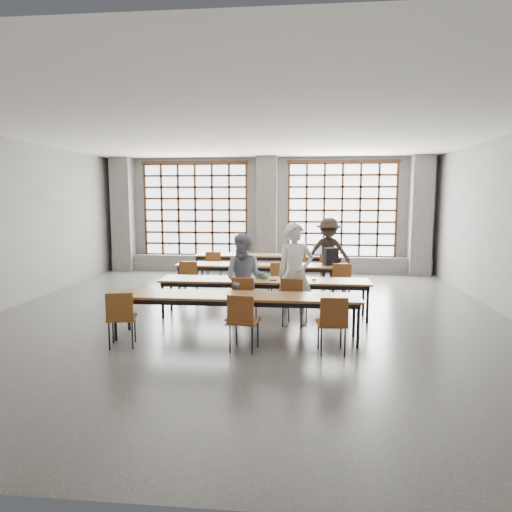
{
  "coord_description": "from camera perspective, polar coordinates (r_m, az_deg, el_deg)",
  "views": [
    {
      "loc": [
        1.04,
        -8.56,
        2.3
      ],
      "look_at": [
        0.14,
        0.4,
        1.13
      ],
      "focal_mm": 32.0,
      "sensor_mm": 36.0,
      "label": 1
    }
  ],
  "objects": [
    {
      "name": "paper_sheet_a",
      "position": [
        10.82,
        -2.42,
        -0.95
      ],
      "size": [
        0.32,
        0.25,
        0.0
      ],
      "primitive_type": "cube",
      "rotation": [
        0.0,
        0.0,
        -0.12
      ],
      "color": "silver",
      "rests_on": "desk_row_b"
    },
    {
      "name": "paper_sheet_c",
      "position": [
        10.7,
        1.26,
        -1.04
      ],
      "size": [
        0.33,
        0.26,
        0.0
      ],
      "primitive_type": "cube",
      "rotation": [
        0.0,
        0.0,
        0.16
      ],
      "color": "silver",
      "rests_on": "desk_row_b"
    },
    {
      "name": "student_male",
      "position": [
        8.2,
        4.92,
        -2.3
      ],
      "size": [
        0.78,
        0.63,
        1.84
      ],
      "primitive_type": "imported",
      "rotation": [
        0.0,
        0.0,
        0.33
      ],
      "color": "white",
      "rests_on": "floor"
    },
    {
      "name": "desk_row_c",
      "position": [
        8.77,
        1.02,
        -3.35
      ],
      "size": [
        4.0,
        0.7,
        0.73
      ],
      "color": "brown",
      "rests_on": "floor"
    },
    {
      "name": "chair_near_mid",
      "position": [
        6.81,
        -1.69,
        -7.6
      ],
      "size": [
        0.48,
        0.48,
        0.88
      ],
      "color": "brown",
      "rests_on": "floor"
    },
    {
      "name": "chair_front_right",
      "position": [
        8.16,
        4.72,
        -5.12
      ],
      "size": [
        0.52,
        0.52,
        0.88
      ],
      "color": "brown",
      "rests_on": "floor"
    },
    {
      "name": "column_right",
      "position": [
        14.22,
        19.85,
        4.74
      ],
      "size": [
        0.6,
        0.55,
        3.5
      ],
      "primitive_type": "cube",
      "color": "#50504E",
      "rests_on": "floor"
    },
    {
      "name": "wall_front",
      "position": [
        3.28,
        -12.85,
        -2.42
      ],
      "size": [
        10.0,
        0.0,
        10.0
      ],
      "primitive_type": "plane",
      "rotation": [
        -1.57,
        0.0,
        0.0
      ],
      "color": "slate",
      "rests_on": "floor"
    },
    {
      "name": "floor",
      "position": [
        8.92,
        -1.19,
        -7.54
      ],
      "size": [
        11.0,
        11.0,
        0.0
      ],
      "primitive_type": "plane",
      "color": "#4B4B48",
      "rests_on": "ground"
    },
    {
      "name": "chair_back_right",
      "position": [
        11.88,
        8.98,
        -1.24
      ],
      "size": [
        0.48,
        0.48,
        0.88
      ],
      "color": "brown",
      "rests_on": "floor"
    },
    {
      "name": "chair_mid_centre",
      "position": [
        10.09,
        2.79,
        -2.68
      ],
      "size": [
        0.51,
        0.51,
        0.88
      ],
      "color": "brown",
      "rests_on": "floor"
    },
    {
      "name": "chair_back_left",
      "position": [
        12.08,
        -5.3,
        -1.04
      ],
      "size": [
        0.44,
        0.45,
        0.88
      ],
      "color": "maroon",
      "rests_on": "floor"
    },
    {
      "name": "phone",
      "position": [
        8.65,
        2.16,
        -3.02
      ],
      "size": [
        0.13,
        0.06,
        0.01
      ],
      "primitive_type": "cube",
      "rotation": [
        0.0,
        0.0,
        -0.03
      ],
      "color": "black",
      "rests_on": "desk_row_c"
    },
    {
      "name": "window_right",
      "position": [
        14.04,
        10.69,
        5.63
      ],
      "size": [
        3.32,
        0.12,
        3.0
      ],
      "color": "white",
      "rests_on": "wall_back"
    },
    {
      "name": "window_left",
      "position": [
        14.37,
        -7.58,
        5.73
      ],
      "size": [
        3.32,
        0.12,
        3.0
      ],
      "color": "white",
      "rests_on": "wall_back"
    },
    {
      "name": "sill_ledge",
      "position": [
        14.05,
        1.39,
        -1.0
      ],
      "size": [
        9.8,
        0.35,
        0.5
      ],
      "primitive_type": "cube",
      "color": "#50504E",
      "rests_on": "floor"
    },
    {
      "name": "chair_back_mid",
      "position": [
        11.86,
        5.24,
        -1.19
      ],
      "size": [
        0.49,
        0.49,
        0.88
      ],
      "color": "brown",
      "rests_on": "floor"
    },
    {
      "name": "chair_front_left",
      "position": [
        8.21,
        -1.49,
        -5.0
      ],
      "size": [
        0.46,
        0.46,
        0.88
      ],
      "color": "brown",
      "rests_on": "floor"
    },
    {
      "name": "paper_sheet_b",
      "position": [
        10.69,
        -0.9,
        -1.05
      ],
      "size": [
        0.36,
        0.31,
        0.0
      ],
      "primitive_type": "cube",
      "rotation": [
        0.0,
        0.0,
        -0.42
      ],
      "color": "white",
      "rests_on": "desk_row_b"
    },
    {
      "name": "green_box",
      "position": [
        8.83,
        0.74,
        -2.55
      ],
      "size": [
        0.27,
        0.17,
        0.09
      ],
      "primitive_type": "cube",
      "rotation": [
        0.0,
        0.0,
        -0.35
      ],
      "color": "green",
      "rests_on": "desk_row_c"
    },
    {
      "name": "backpack",
      "position": [
        10.71,
        9.31,
        -0.05
      ],
      "size": [
        0.37,
        0.31,
        0.4
      ],
      "primitive_type": "cube",
      "rotation": [
        0.0,
        0.0,
        0.42
      ],
      "color": "black",
      "rests_on": "desk_row_b"
    },
    {
      "name": "chair_mid_right",
      "position": [
        10.12,
        10.63,
        -2.77
      ],
      "size": [
        0.43,
        0.43,
        0.88
      ],
      "color": "brown",
      "rests_on": "floor"
    },
    {
      "name": "plastic_bag",
      "position": [
        12.49,
        5.68,
        0.79
      ],
      "size": [
        0.32,
        0.29,
        0.29
      ],
      "primitive_type": "ellipsoid",
      "rotation": [
        0.0,
        0.0,
        -0.37
      ],
      "color": "silver",
      "rests_on": "desk_row_a"
    },
    {
      "name": "chair_near_left",
      "position": [
        7.29,
        -16.53,
        -6.91
      ],
      "size": [
        0.51,
        0.51,
        0.88
      ],
      "color": "brown",
      "rests_on": "floor"
    },
    {
      "name": "wall_back",
      "position": [
        14.11,
        1.47,
        5.15
      ],
      "size": [
        10.0,
        0.0,
        10.0
      ],
      "primitive_type": "plane",
      "rotation": [
        1.57,
        0.0,
        0.0
      ],
      "color": "slate",
      "rests_on": "floor"
    },
    {
      "name": "laptop_front",
      "position": [
        8.82,
        4.82,
        -2.48
      ],
      "size": [
        0.46,
        0.43,
        0.26
      ],
      "color": "#B2B2B7",
      "rests_on": "desk_row_c"
    },
    {
      "name": "desk_row_d",
      "position": [
        7.41,
        -2.52,
        -5.35
      ],
      "size": [
        4.0,
        0.7,
        0.73
      ],
      "color": "brown",
      "rests_on": "floor"
    },
    {
      "name": "chair_mid_left",
      "position": [
        10.38,
        -8.37,
        -2.46
      ],
      "size": [
        0.46,
        0.47,
        0.88
      ],
      "color": "brown",
      "rests_on": "floor"
    },
    {
      "name": "column_left",
      "position": [
        14.86,
        -16.26,
        4.98
      ],
      "size": [
        0.6,
        0.55,
        3.5
      ],
      "primitive_type": "cube",
      "color": "#50504E",
      "rests_on": "floor"
    },
    {
      "name": "student_female",
      "position": [
        8.28,
        -1.33,
        -2.88
      ],
      "size": [
        0.83,
        0.66,
        1.65
      ],
      "primitive_type": "imported",
      "rotation": [
        0.0,
        0.0,
        -0.05
      ],
      "color": "navy",
      "rests_on": "floor"
    },
    {
      "name": "chair_near_right",
      "position": [
        6.78,
        9.54,
        -7.79
      ],
      "size": [
        0.46,
        0.46,
        0.88
      ],
      "color": "brown",
      "rests_on": "floor"
    },
    {
      "name": "red_pouch",
      "position": [
        7.37,
        -16.43,
        -7.04
      ],
      "size": [
        0.21,
        0.1,
        0.06
      ],
      "primitive_type": "cube",
      "rotation": [
        0.0,
        0.0,
        -0.12
      ],
      "color": "maroon",
      "rests_on": "chair_near_left"
    },
    {
      "name": "mouse",
      "position": [
        8.71,
        7.26,
        -2.92
      ],
      "size": [
        0.11,
        0.08,
        0.04
      ],
      "primitive_type": "ellipsoid",
      "rotation": [
        0.0,
        0.0,
        -0.17
      ],
      "color": "silver",
      "rests_on": "desk_row_c"
    },
    {
      "name": "column_mid",
      "position": [
        13.83,
        1.39,
        5.11
      ],
      "size": [
        0.6,
        0.55,
        3.5
      ],
      "primitive_type": "cube",
      "color": "#50504E",
      "rests_on": "floor"
    },
    {
      "name": "desk_row_a",
      "position": [
        12.5,
        1.54,
        -0.13
      ],
      "size": [
        4.0,
        0.7,
        0.73
      ],
      "color": "brown",
      "rests_on": "floor"
    },
    {
      "name": "ceiling",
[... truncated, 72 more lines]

